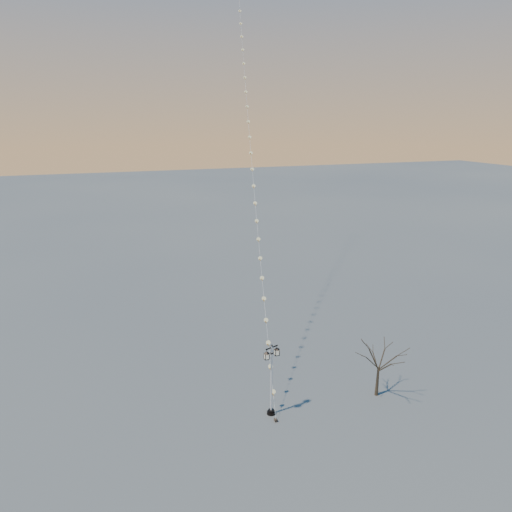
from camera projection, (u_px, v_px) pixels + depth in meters
name	position (u px, v px, depth m)	size (l,w,h in m)	color
ground	(289.00, 441.00, 25.88)	(300.00, 300.00, 0.00)	#5A5C5A
street_lamp	(271.00, 376.00, 27.56)	(1.16, 0.67, 4.73)	black
bare_tree	(379.00, 360.00, 29.52)	(2.26, 2.26, 3.75)	#33291C
kite_train	(249.00, 105.00, 40.33)	(9.72, 37.32, 37.57)	#2F241A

